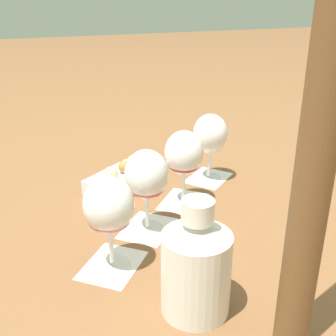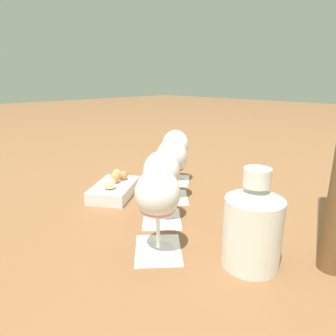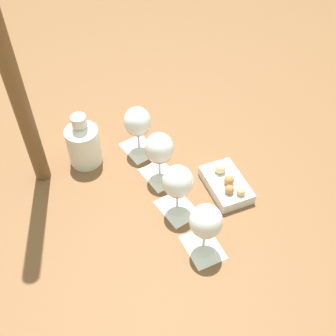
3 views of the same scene
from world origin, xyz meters
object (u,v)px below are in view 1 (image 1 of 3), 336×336
(wine_glass_0, at_px, (109,209))
(wine_glass_1, at_px, (147,178))
(wine_glass_2, at_px, (184,156))
(snack_dish, at_px, (122,179))
(wine_glass_3, at_px, (210,137))
(ceramic_vase, at_px, (196,264))

(wine_glass_0, xyz_separation_m, wine_glass_1, (0.10, 0.09, 0.00))
(wine_glass_2, xyz_separation_m, snack_dish, (-0.11, 0.13, -0.09))
(wine_glass_3, height_order, snack_dish, wine_glass_3)
(wine_glass_0, relative_size, snack_dish, 0.84)
(wine_glass_3, bearing_deg, snack_dish, 170.86)
(wine_glass_3, relative_size, ceramic_vase, 0.91)
(wine_glass_1, height_order, wine_glass_2, same)
(snack_dish, bearing_deg, wine_glass_3, -9.14)
(wine_glass_2, distance_m, ceramic_vase, 0.36)
(ceramic_vase, distance_m, snack_dish, 0.47)
(wine_glass_0, distance_m, snack_dish, 0.34)
(wine_glass_3, bearing_deg, wine_glass_1, -143.29)
(wine_glass_1, bearing_deg, wine_glass_3, 36.71)
(snack_dish, bearing_deg, wine_glass_2, -51.13)
(ceramic_vase, bearing_deg, wine_glass_1, 86.52)
(wine_glass_1, distance_m, wine_glass_3, 0.30)
(wine_glass_0, height_order, wine_glass_1, same)
(wine_glass_0, relative_size, wine_glass_1, 1.00)
(wine_glass_3, bearing_deg, wine_glass_2, -140.75)
(wine_glass_1, distance_m, snack_dish, 0.23)
(ceramic_vase, bearing_deg, snack_dish, 86.68)
(wine_glass_1, height_order, wine_glass_3, same)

